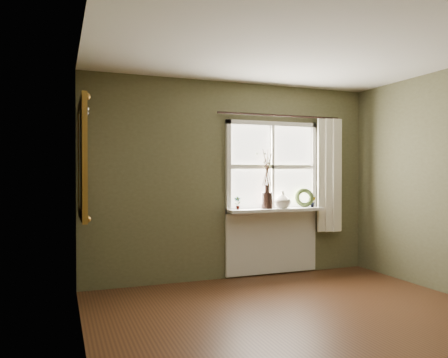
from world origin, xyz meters
TOP-DOWN VIEW (x-y plane):
  - floor at (0.00, 0.00)m, footprint 4.50×4.50m
  - ceiling at (0.00, 0.00)m, footprint 4.50×4.50m
  - wall_back at (0.00, 2.30)m, footprint 4.00×0.10m
  - wall_left at (-2.05, 0.00)m, footprint 0.10×4.50m
  - window_frame at (0.55, 2.23)m, footprint 1.36×0.06m
  - window_sill at (0.55, 2.12)m, footprint 1.36×0.26m
  - window_apron at (0.55, 2.23)m, footprint 1.36×0.04m
  - dark_jug at (0.42, 2.12)m, footprint 0.19×0.19m
  - cream_vase at (0.65, 2.12)m, footprint 0.24×0.24m
  - wreath at (1.01, 2.16)m, footprint 0.29×0.19m
  - potted_plant_left at (-0.01, 2.12)m, footprint 0.11×0.09m
  - potted_plant_right at (1.13, 2.12)m, footprint 0.09×0.08m
  - curtain at (1.39, 2.13)m, footprint 0.36×0.12m
  - curtain_rod at (0.65, 2.17)m, footprint 1.84×0.03m
  - gilt_mirror at (-1.96, 1.64)m, footprint 0.10×1.04m

SIDE VIEW (x-z plane):
  - floor at x=0.00m, z-range 0.00..0.00m
  - window_apron at x=0.55m, z-range 0.02..0.90m
  - window_sill at x=0.55m, z-range 0.88..0.92m
  - potted_plant_right at x=1.13m, z-range 0.92..1.07m
  - potted_plant_left at x=-0.01m, z-range 0.92..1.09m
  - wreath at x=1.01m, z-range 0.88..1.16m
  - dark_jug at x=0.42m, z-range 0.92..1.14m
  - cream_vase at x=0.65m, z-range 0.92..1.15m
  - wall_back at x=0.00m, z-range 0.00..2.60m
  - wall_left at x=-2.05m, z-range 0.00..2.60m
  - curtain at x=1.39m, z-range 0.57..2.16m
  - window_frame at x=0.55m, z-range 0.86..2.10m
  - gilt_mirror at x=-1.96m, z-range 0.92..2.16m
  - curtain_rod at x=0.65m, z-range 2.16..2.20m
  - ceiling at x=0.00m, z-range 2.60..2.60m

